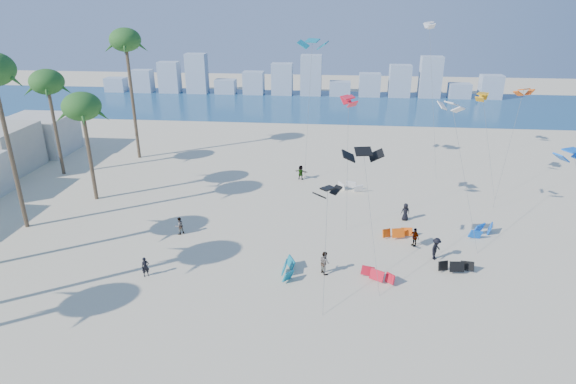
{
  "coord_description": "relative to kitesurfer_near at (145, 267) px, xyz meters",
  "views": [
    {
      "loc": [
        6.77,
        -22.06,
        20.26
      ],
      "look_at": [
        3.0,
        16.0,
        4.5
      ],
      "focal_mm": 30.12,
      "sensor_mm": 36.0,
      "label": 1
    }
  ],
  "objects": [
    {
      "name": "kitesurfers_far",
      "position": [
        17.14,
        10.76,
        0.08
      ],
      "size": [
        36.31,
        18.53,
        1.91
      ],
      "color": "black",
      "rests_on": "ground"
    },
    {
      "name": "kitesurfer_near",
      "position": [
        0.0,
        0.0,
        0.0
      ],
      "size": [
        0.69,
        0.64,
        1.59
      ],
      "primitive_type": "imported",
      "rotation": [
        0.0,
        0.0,
        0.59
      ],
      "color": "black",
      "rests_on": "ground"
    },
    {
      "name": "kitesurfer_mid",
      "position": [
        13.7,
        1.81,
        0.13
      ],
      "size": [
        1.07,
        1.14,
        1.86
      ],
      "primitive_type": "imported",
      "rotation": [
        0.0,
        0.0,
        2.12
      ],
      "color": "gray",
      "rests_on": "ground"
    },
    {
      "name": "ocean",
      "position": [
        7.31,
        63.2,
        -0.79
      ],
      "size": [
        220.0,
        220.0,
        0.0
      ],
      "primitive_type": "plane",
      "color": "navy",
      "rests_on": "ground"
    },
    {
      "name": "flying_kites",
      "position": [
        21.81,
        14.2,
        10.77
      ],
      "size": [
        27.65,
        34.62,
        17.68
      ],
      "color": "black",
      "rests_on": "ground"
    },
    {
      "name": "palm_row",
      "position": [
        -14.02,
        7.36,
        11.28
      ],
      "size": [
        11.33,
        44.8,
        16.48
      ],
      "color": "brown",
      "rests_on": "ground"
    },
    {
      "name": "grounded_kites",
      "position": [
        19.43,
        7.25,
        -0.34
      ],
      "size": [
        18.88,
        20.68,
        0.98
      ],
      "color": "#0B738F",
      "rests_on": "ground"
    },
    {
      "name": "ground",
      "position": [
        7.31,
        -8.8,
        -0.8
      ],
      "size": [
        220.0,
        220.0,
        0.0
      ],
      "primitive_type": "plane",
      "color": "beige",
      "rests_on": "ground"
    },
    {
      "name": "distant_skyline",
      "position": [
        6.13,
        73.2,
        2.29
      ],
      "size": [
        85.0,
        3.0,
        8.4
      ],
      "color": "#9EADBF",
      "rests_on": "ground"
    }
  ]
}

